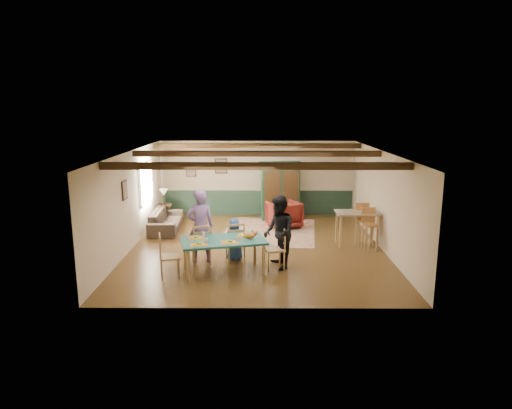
{
  "coord_description": "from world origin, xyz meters",
  "views": [
    {
      "loc": [
        0.06,
        -12.38,
        3.91
      ],
      "look_at": [
        -0.02,
        0.4,
        1.15
      ],
      "focal_mm": 32.0,
      "sensor_mm": 36.0,
      "label": 1
    }
  ],
  "objects_px": {
    "person_man": "(200,226)",
    "end_table": "(164,213)",
    "dining_chair_end_left": "(170,256)",
    "dining_table": "(223,256)",
    "bar_stool_left": "(363,225)",
    "sofa": "(166,220)",
    "bar_stool_right": "(370,230)",
    "armchair": "(284,215)",
    "dining_chair_end_right": "(274,248)",
    "armoire": "(280,191)",
    "dining_chair_far_right": "(235,241)",
    "dining_chair_far_left": "(201,244)",
    "person_woman": "(279,233)",
    "counter_table": "(357,229)",
    "person_child": "(235,239)",
    "table_lamp": "(164,197)",
    "cat": "(249,235)"
  },
  "relations": [
    {
      "from": "dining_chair_far_left",
      "to": "armchair",
      "type": "relative_size",
      "value": 1.09
    },
    {
      "from": "dining_chair_far_left",
      "to": "dining_chair_end_right",
      "type": "distance_m",
      "value": 1.87
    },
    {
      "from": "armchair",
      "to": "dining_chair_far_right",
      "type": "bearing_deg",
      "value": 39.64
    },
    {
      "from": "person_man",
      "to": "bar_stool_left",
      "type": "bearing_deg",
      "value": -175.45
    },
    {
      "from": "sofa",
      "to": "person_woman",
      "type": "bearing_deg",
      "value": -137.82
    },
    {
      "from": "armchair",
      "to": "dining_table",
      "type": "bearing_deg",
      "value": 41.3
    },
    {
      "from": "end_table",
      "to": "counter_table",
      "type": "height_order",
      "value": "counter_table"
    },
    {
      "from": "bar_stool_right",
      "to": "dining_chair_end_right",
      "type": "bearing_deg",
      "value": -155.76
    },
    {
      "from": "person_woman",
      "to": "dining_chair_far_left",
      "type": "bearing_deg",
      "value": -113.57
    },
    {
      "from": "dining_chair_end_left",
      "to": "person_man",
      "type": "distance_m",
      "value": 1.27
    },
    {
      "from": "dining_chair_far_right",
      "to": "person_woman",
      "type": "xyz_separation_m",
      "value": [
        1.09,
        -0.54,
        0.38
      ]
    },
    {
      "from": "table_lamp",
      "to": "bar_stool_left",
      "type": "distance_m",
      "value": 6.81
    },
    {
      "from": "table_lamp",
      "to": "bar_stool_right",
      "type": "distance_m",
      "value": 7.07
    },
    {
      "from": "dining_table",
      "to": "bar_stool_left",
      "type": "relative_size",
      "value": 1.63
    },
    {
      "from": "dining_chair_end_left",
      "to": "counter_table",
      "type": "relative_size",
      "value": 0.87
    },
    {
      "from": "sofa",
      "to": "counter_table",
      "type": "xyz_separation_m",
      "value": [
        5.77,
        -1.68,
        0.18
      ]
    },
    {
      "from": "person_child",
      "to": "counter_table",
      "type": "height_order",
      "value": "person_child"
    },
    {
      "from": "dining_chair_far_right",
      "to": "bar_stool_left",
      "type": "xyz_separation_m",
      "value": [
        3.59,
        1.36,
        0.08
      ]
    },
    {
      "from": "dining_chair_far_left",
      "to": "bar_stool_right",
      "type": "distance_m",
      "value": 4.62
    },
    {
      "from": "person_woman",
      "to": "armchair",
      "type": "xyz_separation_m",
      "value": [
        0.34,
        3.84,
        -0.47
      ]
    },
    {
      "from": "person_man",
      "to": "person_child",
      "type": "relative_size",
      "value": 1.72
    },
    {
      "from": "dining_chair_end_right",
      "to": "counter_table",
      "type": "relative_size",
      "value": 0.87
    },
    {
      "from": "sofa",
      "to": "bar_stool_right",
      "type": "height_order",
      "value": "bar_stool_right"
    },
    {
      "from": "dining_chair_end_left",
      "to": "person_woman",
      "type": "relative_size",
      "value": 0.58
    },
    {
      "from": "sofa",
      "to": "dining_chair_end_left",
      "type": "bearing_deg",
      "value": -169.86
    },
    {
      "from": "person_child",
      "to": "counter_table",
      "type": "distance_m",
      "value": 3.63
    },
    {
      "from": "bar_stool_left",
      "to": "bar_stool_right",
      "type": "xyz_separation_m",
      "value": [
        0.05,
        -0.5,
        -0.01
      ]
    },
    {
      "from": "person_woman",
      "to": "counter_table",
      "type": "relative_size",
      "value": 1.51
    },
    {
      "from": "dining_chair_end_left",
      "to": "person_man",
      "type": "relative_size",
      "value": 0.55
    },
    {
      "from": "table_lamp",
      "to": "bar_stool_right",
      "type": "bearing_deg",
      "value": -26.97
    },
    {
      "from": "counter_table",
      "to": "sofa",
      "type": "bearing_deg",
      "value": 163.77
    },
    {
      "from": "armchair",
      "to": "table_lamp",
      "type": "distance_m",
      "value": 4.18
    },
    {
      "from": "person_man",
      "to": "end_table",
      "type": "bearing_deg",
      "value": -80.77
    },
    {
      "from": "dining_chair_end_right",
      "to": "armoire",
      "type": "bearing_deg",
      "value": 161.97
    },
    {
      "from": "armchair",
      "to": "dining_chair_end_right",
      "type": "bearing_deg",
      "value": 56.53
    },
    {
      "from": "end_table",
      "to": "table_lamp",
      "type": "distance_m",
      "value": 0.57
    },
    {
      "from": "dining_table",
      "to": "bar_stool_left",
      "type": "bearing_deg",
      "value": 30.2
    },
    {
      "from": "dining_chair_end_right",
      "to": "cat",
      "type": "height_order",
      "value": "dining_chair_end_right"
    },
    {
      "from": "dining_chair_far_right",
      "to": "bar_stool_left",
      "type": "distance_m",
      "value": 3.84
    },
    {
      "from": "person_man",
      "to": "person_woman",
      "type": "height_order",
      "value": "person_man"
    },
    {
      "from": "dining_chair_far_right",
      "to": "table_lamp",
      "type": "xyz_separation_m",
      "value": [
        -2.65,
        4.06,
        0.35
      ]
    },
    {
      "from": "dining_chair_far_right",
      "to": "end_table",
      "type": "bearing_deg",
      "value": -70.67
    },
    {
      "from": "end_table",
      "to": "armoire",
      "type": "bearing_deg",
      "value": 4.99
    },
    {
      "from": "armoire",
      "to": "bar_stool_right",
      "type": "height_order",
      "value": "armoire"
    },
    {
      "from": "dining_table",
      "to": "bar_stool_right",
      "type": "relative_size",
      "value": 1.66
    },
    {
      "from": "dining_chair_end_right",
      "to": "table_lamp",
      "type": "height_order",
      "value": "table_lamp"
    },
    {
      "from": "person_man",
      "to": "person_child",
      "type": "height_order",
      "value": "person_man"
    },
    {
      "from": "armoire",
      "to": "dining_chair_end_left",
      "type": "bearing_deg",
      "value": -123.08
    },
    {
      "from": "dining_table",
      "to": "counter_table",
      "type": "height_order",
      "value": "counter_table"
    },
    {
      "from": "cat",
      "to": "bar_stool_left",
      "type": "height_order",
      "value": "bar_stool_left"
    }
  ]
}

